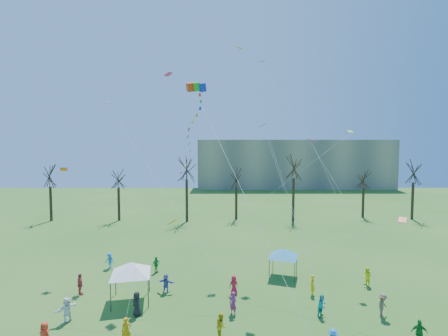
{
  "coord_description": "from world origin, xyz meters",
  "views": [
    {
      "loc": [
        -0.44,
        -17.53,
        12.41
      ],
      "look_at": [
        -0.38,
        5.0,
        11.0
      ],
      "focal_mm": 25.0,
      "sensor_mm": 36.0,
      "label": 1
    }
  ],
  "objects_px": {
    "big_box_kite": "(195,135)",
    "canopy_tent_white": "(131,268)",
    "distant_building": "(293,164)",
    "canopy_tent_blue": "(283,253)"
  },
  "relations": [
    {
      "from": "distant_building",
      "to": "canopy_tent_white",
      "type": "bearing_deg",
      "value": -111.79
    },
    {
      "from": "big_box_kite",
      "to": "distant_building",
      "type": "bearing_deg",
      "value": 71.4
    },
    {
      "from": "distant_building",
      "to": "canopy_tent_blue",
      "type": "distance_m",
      "value": 72.07
    },
    {
      "from": "big_box_kite",
      "to": "canopy_tent_white",
      "type": "height_order",
      "value": "big_box_kite"
    },
    {
      "from": "distant_building",
      "to": "canopy_tent_white",
      "type": "xyz_separation_m",
      "value": [
        -29.92,
        -74.86,
        -4.78
      ]
    },
    {
      "from": "canopy_tent_white",
      "to": "big_box_kite",
      "type": "bearing_deg",
      "value": 12.99
    },
    {
      "from": "canopy_tent_white",
      "to": "distant_building",
      "type": "bearing_deg",
      "value": 68.21
    },
    {
      "from": "distant_building",
      "to": "canopy_tent_blue",
      "type": "bearing_deg",
      "value": -103.34
    },
    {
      "from": "distant_building",
      "to": "canopy_tent_blue",
      "type": "height_order",
      "value": "distant_building"
    },
    {
      "from": "canopy_tent_white",
      "to": "canopy_tent_blue",
      "type": "height_order",
      "value": "canopy_tent_white"
    }
  ]
}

